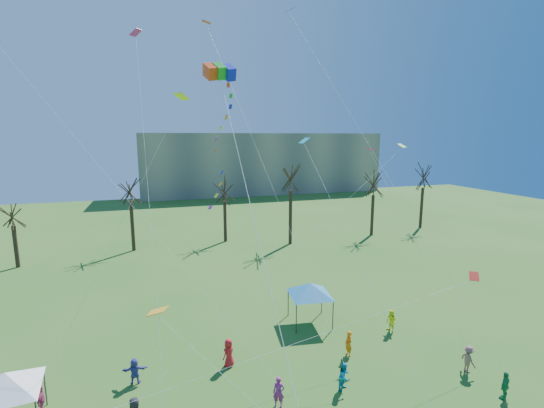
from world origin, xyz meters
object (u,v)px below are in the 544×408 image
object	(u,v)px
distant_building	(262,163)
canopy_tent_white	(5,382)
big_box_kite	(226,148)
canopy_tent_blue	(310,289)

from	to	relation	value
distant_building	canopy_tent_white	distance (m)	82.26
big_box_kite	canopy_tent_blue	distance (m)	14.58
distant_building	big_box_kite	size ratio (longest dim) A/B	3.16
canopy_tent_white	canopy_tent_blue	xyz separation A→B (m)	(18.22, 5.78, 0.09)
distant_building	big_box_kite	distance (m)	78.91
big_box_kite	canopy_tent_white	world-z (taller)	big_box_kite
big_box_kite	canopy_tent_blue	xyz separation A→B (m)	(7.42, 6.23, -10.91)
canopy_tent_white	canopy_tent_blue	world-z (taller)	canopy_tent_blue
big_box_kite	canopy_tent_blue	bearing A→B (deg)	40.01
canopy_tent_blue	distant_building	bearing A→B (deg)	77.01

